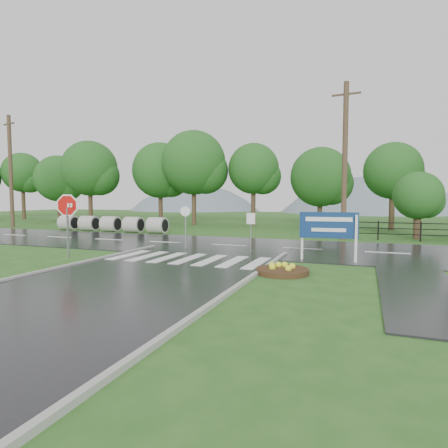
% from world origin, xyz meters
% --- Properties ---
extents(ground, '(120.00, 120.00, 0.00)m').
position_xyz_m(ground, '(0.00, 0.00, 0.00)').
color(ground, '#28581D').
rests_on(ground, ground).
extents(main_road, '(90.00, 8.00, 0.04)m').
position_xyz_m(main_road, '(0.00, 10.00, 0.00)').
color(main_road, black).
rests_on(main_road, ground).
extents(walkway, '(2.20, 11.00, 0.04)m').
position_xyz_m(walkway, '(8.50, 4.00, 0.00)').
color(walkway, '#272729').
rests_on(walkway, ground).
extents(crosswalk, '(6.50, 2.80, 0.02)m').
position_xyz_m(crosswalk, '(0.00, 5.00, 0.06)').
color(crosswalk, silver).
rests_on(crosswalk, ground).
extents(curb_right, '(0.15, 24.00, 0.12)m').
position_xyz_m(curb_right, '(3.55, -4.00, 0.00)').
color(curb_right, '#A3A39B').
rests_on(curb_right, ground).
extents(fence_west, '(9.58, 0.08, 1.20)m').
position_xyz_m(fence_west, '(7.75, 16.00, 0.72)').
color(fence_west, black).
rests_on(fence_west, ground).
extents(hills, '(102.00, 48.00, 48.00)m').
position_xyz_m(hills, '(3.49, 65.00, -15.54)').
color(hills, slate).
rests_on(hills, ground).
extents(treeline, '(83.20, 5.20, 10.00)m').
position_xyz_m(treeline, '(1.00, 24.00, 0.00)').
color(treeline, '#1A5219').
rests_on(treeline, ground).
extents(culvert_pipes, '(9.70, 1.20, 1.20)m').
position_xyz_m(culvert_pipes, '(-11.70, 15.00, 0.60)').
color(culvert_pipes, '#9E9B93').
rests_on(culvert_pipes, ground).
extents(stop_sign, '(1.28, 0.38, 2.98)m').
position_xyz_m(stop_sign, '(-5.12, 3.56, 2.05)').
color(stop_sign, '#939399').
rests_on(stop_sign, ground).
extents(estate_billboard, '(2.34, 0.28, 2.05)m').
position_xyz_m(estate_billboard, '(5.58, 6.69, 1.41)').
color(estate_billboard, silver).
rests_on(estate_billboard, ground).
extents(flower_bed, '(1.84, 1.84, 0.37)m').
position_xyz_m(flower_bed, '(4.32, 3.55, 0.14)').
color(flower_bed, '#332111').
rests_on(flower_bed, ground).
extents(reg_sign_small, '(0.43, 0.07, 1.93)m').
position_xyz_m(reg_sign_small, '(1.95, 7.66, 1.39)').
color(reg_sign_small, '#939399').
rests_on(reg_sign_small, ground).
extents(reg_sign_round, '(0.50, 0.15, 2.21)m').
position_xyz_m(reg_sign_round, '(-1.67, 8.03, 1.40)').
color(reg_sign_round, '#939399').
rests_on(reg_sign_round, ground).
extents(utility_pole_west, '(1.75, 0.50, 9.96)m').
position_xyz_m(utility_pole_west, '(-22.78, 15.50, 5.06)').
color(utility_pole_west, '#473523').
rests_on(utility_pole_west, ground).
extents(utility_pole_east, '(1.74, 0.33, 9.78)m').
position_xyz_m(utility_pole_east, '(5.69, 15.50, 4.97)').
color(utility_pole_east, '#473523').
rests_on(utility_pole_east, ground).
extents(entrance_tree_left, '(3.03, 3.03, 4.31)m').
position_xyz_m(entrance_tree_left, '(10.08, 17.50, 2.77)').
color(entrance_tree_left, '#3D2B1C').
rests_on(entrance_tree_left, ground).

